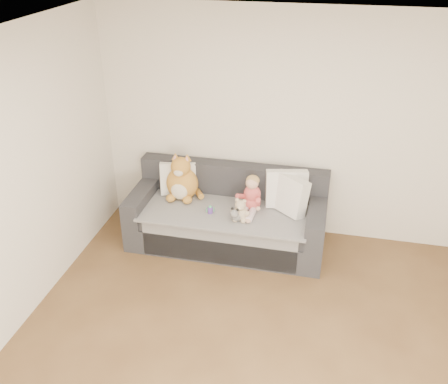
% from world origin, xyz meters
% --- Properties ---
extents(room_shell, '(5.00, 5.00, 5.00)m').
position_xyz_m(room_shell, '(0.00, 0.42, 1.30)').
color(room_shell, brown).
rests_on(room_shell, ground).
extents(sofa, '(2.20, 0.94, 0.85)m').
position_xyz_m(sofa, '(-0.68, 2.06, 0.31)').
color(sofa, '#27282C').
rests_on(sofa, ground).
extents(cushion_left, '(0.45, 0.30, 0.39)m').
position_xyz_m(cushion_left, '(-1.32, 2.24, 0.66)').
color(cushion_left, silver).
rests_on(cushion_left, sofa).
extents(cushion_right_back, '(0.49, 0.30, 0.43)m').
position_xyz_m(cushion_right_back, '(-0.05, 2.22, 0.68)').
color(cushion_right_back, silver).
rests_on(cushion_right_back, sofa).
extents(cushion_right_front, '(0.48, 0.44, 0.43)m').
position_xyz_m(cushion_right_front, '(-0.01, 2.11, 0.68)').
color(cushion_right_front, silver).
rests_on(cushion_right_front, sofa).
extents(toddler, '(0.29, 0.43, 0.42)m').
position_xyz_m(toddler, '(-0.41, 2.02, 0.65)').
color(toddler, '#DE4E50').
rests_on(toddler, sofa).
extents(plush_cat, '(0.46, 0.39, 0.57)m').
position_xyz_m(plush_cat, '(-1.24, 2.14, 0.68)').
color(plush_cat, '#AE7026').
rests_on(plush_cat, sofa).
extents(teddy_bear, '(0.21, 0.15, 0.26)m').
position_xyz_m(teddy_bear, '(-0.49, 1.79, 0.58)').
color(teddy_bear, '#C7B689').
rests_on(teddy_bear, sofa).
extents(plush_cow, '(0.15, 0.23, 0.18)m').
position_xyz_m(plush_cow, '(-0.52, 1.78, 0.55)').
color(plush_cow, white).
rests_on(plush_cow, sofa).
extents(sippy_cup, '(0.09, 0.07, 0.10)m').
position_xyz_m(sippy_cup, '(-0.84, 1.86, 0.53)').
color(sippy_cup, '#633CA3').
rests_on(sippy_cup, sofa).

